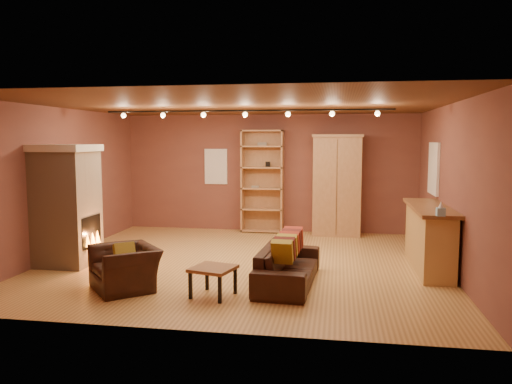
% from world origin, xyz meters
% --- Properties ---
extents(floor, '(7.00, 7.00, 0.00)m').
position_xyz_m(floor, '(0.00, 0.00, 0.00)').
color(floor, '#AE7B3D').
rests_on(floor, ground).
extents(ceiling, '(7.00, 7.00, 0.00)m').
position_xyz_m(ceiling, '(0.00, 0.00, 2.80)').
color(ceiling, brown).
rests_on(ceiling, back_wall).
extents(back_wall, '(7.00, 0.02, 2.80)m').
position_xyz_m(back_wall, '(0.00, 3.25, 1.40)').
color(back_wall, brown).
rests_on(back_wall, floor).
extents(left_wall, '(0.02, 6.50, 2.80)m').
position_xyz_m(left_wall, '(-3.50, 0.00, 1.40)').
color(left_wall, brown).
rests_on(left_wall, floor).
extents(right_wall, '(0.02, 6.50, 2.80)m').
position_xyz_m(right_wall, '(3.50, 0.00, 1.40)').
color(right_wall, brown).
rests_on(right_wall, floor).
extents(fireplace, '(1.01, 0.98, 2.12)m').
position_xyz_m(fireplace, '(-3.04, -0.60, 1.06)').
color(fireplace, tan).
rests_on(fireplace, floor).
extents(back_window, '(0.56, 0.04, 0.86)m').
position_xyz_m(back_window, '(-1.30, 3.23, 1.55)').
color(back_window, white).
rests_on(back_window, back_wall).
extents(bookcase, '(1.00, 0.39, 2.43)m').
position_xyz_m(bookcase, '(-0.13, 3.12, 1.24)').
color(bookcase, tan).
rests_on(bookcase, floor).
extents(armoire, '(1.14, 0.65, 2.32)m').
position_xyz_m(armoire, '(1.63, 2.96, 1.17)').
color(armoire, tan).
rests_on(armoire, floor).
extents(bar_counter, '(0.61, 2.27, 1.09)m').
position_xyz_m(bar_counter, '(3.20, 0.11, 0.55)').
color(bar_counter, tan).
rests_on(bar_counter, floor).
extents(tissue_box, '(0.12, 0.12, 0.21)m').
position_xyz_m(tissue_box, '(3.15, -1.04, 1.18)').
color(tissue_box, '#82B4D0').
rests_on(tissue_box, bar_counter).
extents(right_window, '(0.05, 0.90, 1.00)m').
position_xyz_m(right_window, '(3.47, 1.40, 1.65)').
color(right_window, white).
rests_on(right_window, right_wall).
extents(loveseat, '(0.69, 2.00, 0.80)m').
position_xyz_m(loveseat, '(0.92, -1.17, 0.40)').
color(loveseat, black).
rests_on(loveseat, floor).
extents(armchair, '(1.12, 1.15, 0.85)m').
position_xyz_m(armchair, '(-1.42, -1.84, 0.43)').
color(armchair, black).
rests_on(armchair, floor).
extents(coffee_table, '(0.68, 0.68, 0.42)m').
position_xyz_m(coffee_table, '(-0.06, -1.96, 0.36)').
color(coffee_table, brown).
rests_on(coffee_table, floor).
extents(track_rail, '(5.20, 0.09, 0.13)m').
position_xyz_m(track_rail, '(0.00, 0.20, 2.68)').
color(track_rail, black).
rests_on(track_rail, ceiling).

